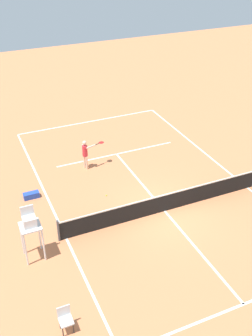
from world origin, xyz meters
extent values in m
plane|color=#D37A4C|center=(0.00, 0.00, 0.00)|extent=(60.00, 60.00, 0.00)
cube|color=white|center=(0.00, -10.65, 0.00)|extent=(9.51, 0.10, 0.01)
cube|color=white|center=(-4.76, 0.00, 0.00)|extent=(0.10, 21.31, 0.01)
cube|color=white|center=(4.76, 0.00, 0.00)|extent=(0.10, 21.31, 0.01)
cube|color=white|center=(0.00, -5.86, 0.00)|extent=(7.14, 0.10, 0.01)
cube|color=white|center=(0.00, 5.86, 0.00)|extent=(7.14, 0.10, 0.01)
cube|color=white|center=(0.00, 0.00, 0.00)|extent=(0.10, 11.72, 0.01)
cylinder|color=#4C4C51|center=(5.06, 0.00, 0.54)|extent=(0.10, 0.10, 1.07)
cube|color=black|center=(0.00, 0.00, 0.46)|extent=(10.11, 0.03, 0.91)
cube|color=white|center=(0.00, 0.00, 0.93)|extent=(10.11, 0.04, 0.06)
cylinder|color=beige|center=(2.16, -5.19, 0.39)|extent=(0.12, 0.12, 0.78)
cylinder|color=beige|center=(2.10, -5.00, 0.39)|extent=(0.12, 0.12, 0.78)
cylinder|color=red|center=(2.13, -5.10, 1.09)|extent=(0.28, 0.28, 0.61)
sphere|color=beige|center=(2.13, -5.10, 1.57)|extent=(0.22, 0.22, 0.22)
cylinder|color=beige|center=(2.18, -5.27, 1.12)|extent=(0.09, 0.09, 0.54)
cylinder|color=beige|center=(1.81, -5.00, 1.33)|extent=(0.55, 0.24, 0.09)
cylinder|color=black|center=(1.43, -5.12, 1.33)|extent=(0.26, 0.11, 0.04)
ellipsoid|color=red|center=(1.15, -5.20, 1.33)|extent=(0.39, 0.36, 0.04)
sphere|color=#CCE033|center=(2.06, -2.22, 0.03)|extent=(0.07, 0.07, 0.07)
cylinder|color=silver|center=(5.88, 0.87, 0.78)|extent=(0.07, 0.07, 1.55)
cylinder|color=silver|center=(6.58, 0.87, 0.78)|extent=(0.07, 0.07, 1.55)
cylinder|color=silver|center=(5.88, 0.17, 0.78)|extent=(0.07, 0.07, 1.55)
cylinder|color=silver|center=(6.58, 0.17, 0.78)|extent=(0.07, 0.07, 1.55)
cube|color=silver|center=(6.23, 0.52, 1.58)|extent=(0.80, 0.80, 0.06)
cube|color=silver|center=(6.23, 0.52, 1.81)|extent=(0.50, 0.44, 0.40)
cube|color=silver|center=(6.23, 0.32, 2.16)|extent=(0.50, 0.06, 0.50)
cylinder|color=#262626|center=(5.86, 4.56, 0.23)|extent=(0.04, 0.04, 0.45)
cylinder|color=#262626|center=(6.21, 4.56, 0.23)|extent=(0.04, 0.04, 0.45)
cylinder|color=#262626|center=(5.86, 4.20, 0.23)|extent=(0.04, 0.04, 0.45)
cylinder|color=#262626|center=(6.21, 4.20, 0.23)|extent=(0.04, 0.04, 0.45)
cube|color=silver|center=(6.03, 4.38, 0.48)|extent=(0.44, 0.44, 0.06)
cube|color=silver|center=(6.03, 4.16, 0.73)|extent=(0.44, 0.04, 0.44)
cube|color=#2647B7|center=(5.46, -3.54, 0.15)|extent=(0.76, 0.32, 0.30)
camera|label=1|loc=(7.70, 13.01, 11.62)|focal=43.27mm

